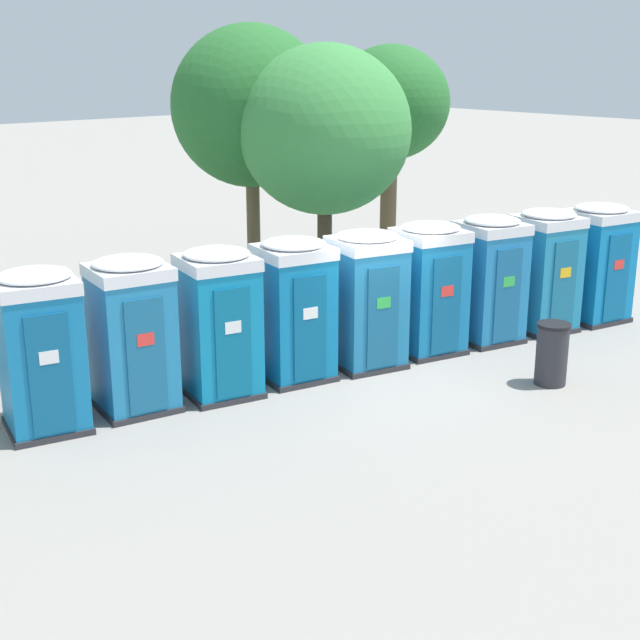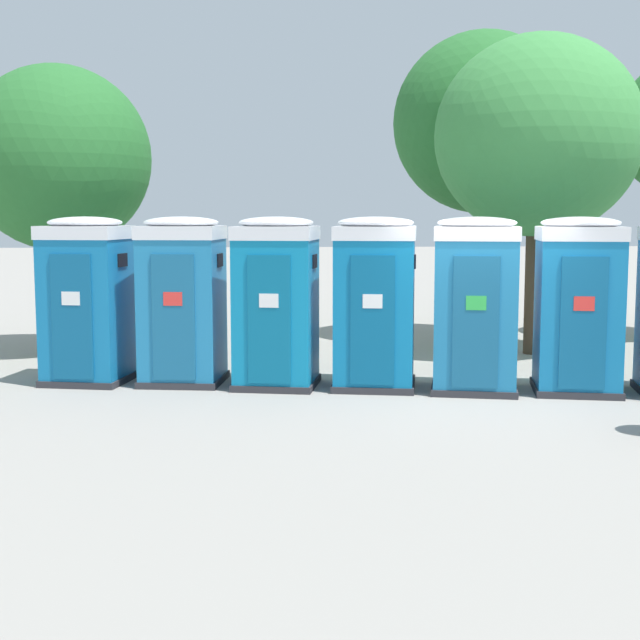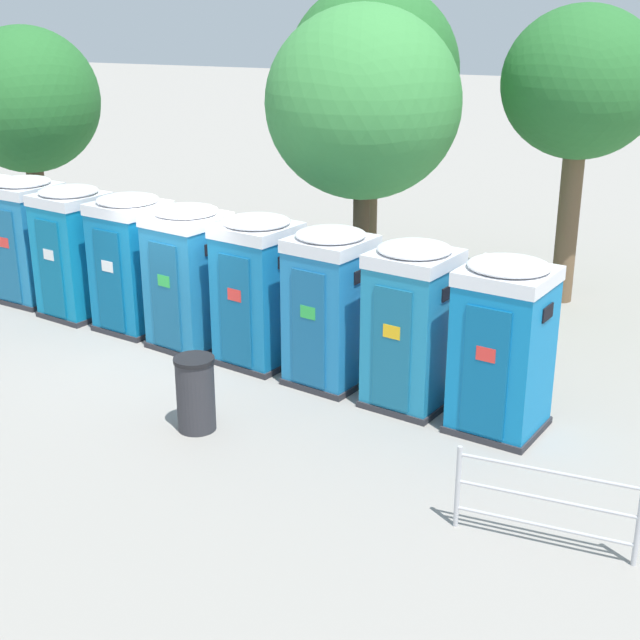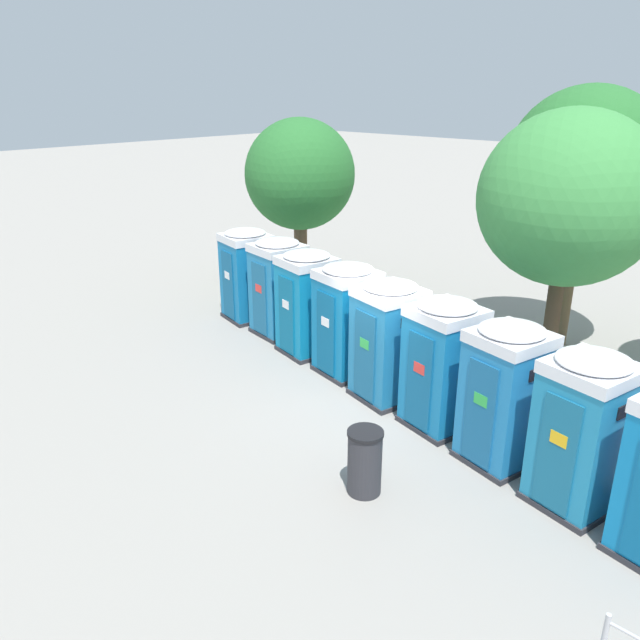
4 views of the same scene
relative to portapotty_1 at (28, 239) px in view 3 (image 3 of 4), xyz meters
The scene contains 15 objects.
ground_plane 4.59m from the portapotty_1, 16.18° to the right, with size 120.00×120.00×0.00m, color gray.
portapotty_1 is the anchor object (origin of this frame).
portapotty_2 1.47m from the portapotty_1, 14.95° to the right, with size 1.41×1.42×2.54m.
portapotty_3 2.93m from the portapotty_1, 11.44° to the right, with size 1.41×1.41×2.54m.
portapotty_4 4.39m from the portapotty_1, 12.34° to the right, with size 1.46×1.45×2.54m.
portapotty_5 5.86m from the portapotty_1, 11.22° to the right, with size 1.43×1.43×2.54m.
portapotty_6 7.32m from the portapotty_1, 11.42° to the right, with size 1.40×1.42×2.54m.
portapotty_7 8.79m from the portapotty_1, 11.45° to the right, with size 1.39×1.41×2.54m.
portapotty_8 10.25m from the portapotty_1, 11.61° to the right, with size 1.43×1.40×2.54m.
street_tree_0 7.22m from the portapotty_1, 21.45° to the left, with size 3.73×3.73×5.80m.
street_tree_1 4.72m from the portapotty_1, 126.99° to the left, with size 3.39×3.39×5.29m.
street_tree_2 11.24m from the portapotty_1, 22.78° to the left, with size 3.02×3.02×5.79m.
street_tree_3 7.86m from the portapotty_1, 37.56° to the left, with size 3.61×3.61×6.23m.
trash_can 7.18m from the portapotty_1, 31.92° to the right, with size 0.58×0.58×1.11m.
event_barrier 12.15m from the portapotty_1, 23.17° to the right, with size 2.06×0.07×1.05m.
Camera 3 is at (7.96, -12.50, 5.88)m, focal length 50.00 mm.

